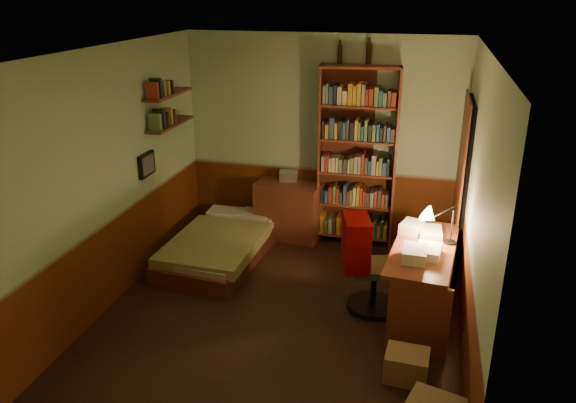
% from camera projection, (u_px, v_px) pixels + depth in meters
% --- Properties ---
extents(floor, '(3.50, 4.00, 0.02)m').
position_uv_depth(floor, '(282.00, 310.00, 5.79)').
color(floor, black).
rests_on(floor, ground).
extents(ceiling, '(3.50, 4.00, 0.02)m').
position_uv_depth(ceiling, '(281.00, 49.00, 4.84)').
color(ceiling, silver).
rests_on(ceiling, wall_back).
extents(wall_back, '(3.50, 0.02, 2.60)m').
position_uv_depth(wall_back, '(322.00, 139.00, 7.13)').
color(wall_back, '#96B48A').
rests_on(wall_back, ground).
extents(wall_left, '(0.02, 4.00, 2.60)m').
position_uv_depth(wall_left, '(115.00, 177.00, 5.72)').
color(wall_left, '#96B48A').
rests_on(wall_left, ground).
extents(wall_right, '(0.02, 4.00, 2.60)m').
position_uv_depth(wall_right, '(475.00, 208.00, 4.91)').
color(wall_right, '#96B48A').
rests_on(wall_right, ground).
extents(wall_front, '(3.50, 0.02, 2.60)m').
position_uv_depth(wall_front, '(199.00, 298.00, 3.50)').
color(wall_front, '#96B48A').
rests_on(wall_front, ground).
extents(doorway, '(0.06, 0.90, 2.00)m').
position_uv_depth(doorway, '(462.00, 191.00, 6.21)').
color(doorway, black).
rests_on(doorway, ground).
extents(door_trim, '(0.02, 0.98, 2.08)m').
position_uv_depth(door_trim, '(458.00, 190.00, 6.21)').
color(door_trim, '#481C0E').
rests_on(door_trim, ground).
extents(bed, '(1.10, 1.86, 0.53)m').
position_uv_depth(bed, '(220.00, 237.00, 6.80)').
color(bed, olive).
rests_on(bed, ground).
extents(dresser, '(0.89, 0.54, 0.74)m').
position_uv_depth(dresser, '(289.00, 210.00, 7.33)').
color(dresser, maroon).
rests_on(dresser, ground).
extents(mini_stereo, '(0.26, 0.22, 0.12)m').
position_uv_depth(mini_stereo, '(288.00, 176.00, 7.30)').
color(mini_stereo, '#B2B2B7').
rests_on(mini_stereo, dresser).
extents(bookshelf, '(0.99, 0.40, 2.25)m').
position_uv_depth(bookshelf, '(357.00, 158.00, 6.94)').
color(bookshelf, maroon).
rests_on(bookshelf, ground).
extents(bottle_left, '(0.07, 0.07, 0.21)m').
position_uv_depth(bottle_left, '(340.00, 54.00, 6.66)').
color(bottle_left, black).
rests_on(bottle_left, bookshelf).
extents(bottle_right, '(0.08, 0.08, 0.25)m').
position_uv_depth(bottle_right, '(369.00, 54.00, 6.58)').
color(bottle_right, black).
rests_on(bottle_right, bookshelf).
extents(desk, '(0.71, 1.44, 0.75)m').
position_uv_depth(desk, '(421.00, 281.00, 5.57)').
color(desk, maroon).
rests_on(desk, ground).
extents(paper_stack, '(0.26, 0.31, 0.11)m').
position_uv_depth(paper_stack, '(412.00, 227.00, 5.76)').
color(paper_stack, silver).
rests_on(paper_stack, desk).
extents(desk_lamp, '(0.27, 0.27, 0.69)m').
position_uv_depth(desk_lamp, '(454.00, 211.00, 5.40)').
color(desk_lamp, black).
rests_on(desk_lamp, desk).
extents(office_chair, '(0.55, 0.51, 0.93)m').
position_uv_depth(office_chair, '(375.00, 268.00, 5.64)').
color(office_chair, '#2B532D').
rests_on(office_chair, ground).
extents(red_jacket, '(0.28, 0.47, 0.53)m').
position_uv_depth(red_jacket, '(352.00, 206.00, 5.25)').
color(red_jacket, '#990508').
rests_on(red_jacket, office_chair).
extents(wall_shelf_lower, '(0.20, 0.90, 0.03)m').
position_uv_depth(wall_shelf_lower, '(170.00, 124.00, 6.58)').
color(wall_shelf_lower, maroon).
rests_on(wall_shelf_lower, wall_left).
extents(wall_shelf_upper, '(0.20, 0.90, 0.03)m').
position_uv_depth(wall_shelf_upper, '(168.00, 94.00, 6.45)').
color(wall_shelf_upper, maroon).
rests_on(wall_shelf_upper, wall_left).
extents(framed_picture, '(0.04, 0.32, 0.26)m').
position_uv_depth(framed_picture, '(147.00, 165.00, 6.27)').
color(framed_picture, black).
rests_on(framed_picture, wall_left).
extents(cardboard_box_b, '(0.37, 0.31, 0.25)m').
position_uv_depth(cardboard_box_b, '(407.00, 365.00, 4.73)').
color(cardboard_box_b, olive).
rests_on(cardboard_box_b, ground).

